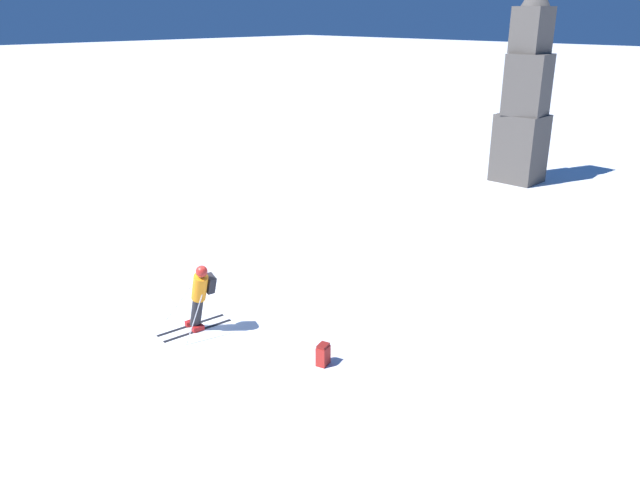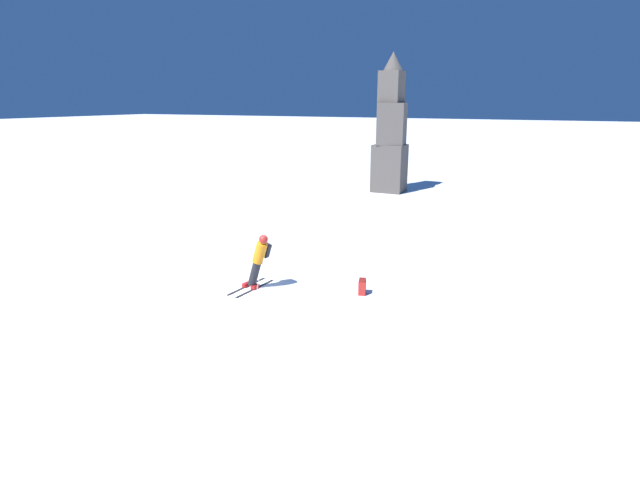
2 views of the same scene
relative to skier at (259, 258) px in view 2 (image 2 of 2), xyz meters
name	(u,v)px [view 2 (image 2 of 2)]	position (x,y,z in m)	size (l,w,h in m)	color
ground_plane	(248,287)	(-0.48, 0.02, -1.04)	(300.00, 300.00, 0.00)	white
skier	(259,258)	(0.00, 0.00, 0.00)	(1.47, 1.85, 1.88)	black
rock_pillar	(391,135)	(-1.74, 18.57, 2.58)	(1.99, 1.75, 8.63)	#4C4742
spare_backpack	(362,287)	(3.06, 1.03, -0.79)	(0.30, 0.35, 0.50)	#AD231E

